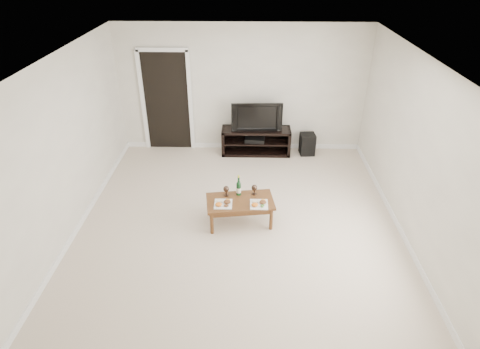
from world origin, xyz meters
name	(u,v)px	position (x,y,z in m)	size (l,w,h in m)	color
floor	(239,224)	(0.00, 0.00, 0.00)	(5.50, 5.50, 0.00)	beige
back_wall	(242,89)	(0.00, 2.77, 1.30)	(5.00, 0.04, 2.60)	silver
ceiling	(238,58)	(0.00, 0.00, 2.62)	(5.00, 5.50, 0.04)	white
doorway	(167,102)	(-1.55, 2.73, 1.02)	(0.90, 0.02, 2.05)	black
media_console	(256,141)	(0.30, 2.50, 0.28)	(1.42, 0.45, 0.55)	black
television	(257,116)	(0.30, 2.50, 0.84)	(1.02, 0.13, 0.59)	black
av_receiver	(255,139)	(0.27, 2.48, 0.33)	(0.40, 0.30, 0.08)	black
subwoofer	(307,144)	(1.37, 2.49, 0.22)	(0.30, 0.30, 0.45)	black
coffee_table	(240,212)	(0.02, 0.05, 0.21)	(1.03, 0.56, 0.42)	brown
plate_left	(223,203)	(-0.23, -0.06, 0.45)	(0.27, 0.27, 0.07)	white
plate_right	(259,203)	(0.31, -0.06, 0.45)	(0.27, 0.27, 0.07)	white
wine_bottle	(239,185)	(-0.01, 0.22, 0.59)	(0.07, 0.07, 0.35)	#0E3416
goblet_left	(226,191)	(-0.20, 0.19, 0.51)	(0.09, 0.09, 0.17)	#39281F
goblet_right	(254,190)	(0.24, 0.24, 0.51)	(0.09, 0.09, 0.17)	#39281F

